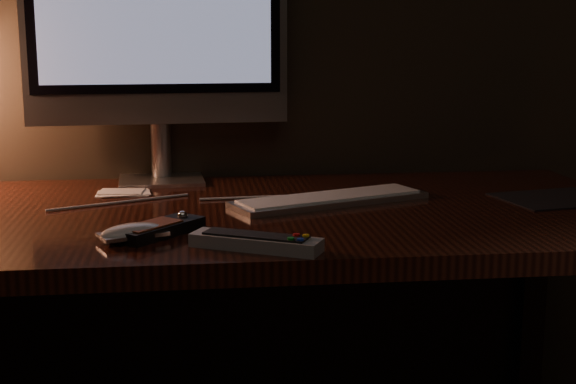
{
  "coord_description": "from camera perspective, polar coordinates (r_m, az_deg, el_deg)",
  "views": [
    {
      "loc": [
        -0.1,
        0.31,
        1.09
      ],
      "look_at": [
        0.07,
        1.73,
        0.81
      ],
      "focal_mm": 50.0,
      "sensor_mm": 36.0,
      "label": 1
    }
  ],
  "objects": [
    {
      "name": "media_remote",
      "position": [
        1.4,
        -9.14,
        -2.56
      ],
      "size": [
        0.16,
        0.17,
        0.03
      ],
      "rotation": [
        0.0,
        0.0,
        0.84
      ],
      "color": "black",
      "rests_on": "desk"
    },
    {
      "name": "monitor",
      "position": [
        1.87,
        -9.35,
        11.9
      ],
      "size": [
        0.59,
        0.18,
        0.62
      ],
      "rotation": [
        0.0,
        0.0,
        0.06
      ],
      "color": "silver",
      "rests_on": "desk"
    },
    {
      "name": "desk",
      "position": [
        1.69,
        -3.16,
        -5.0
      ],
      "size": [
        1.6,
        0.75,
        0.75
      ],
      "color": "#34140B",
      "rests_on": "ground"
    },
    {
      "name": "mouse",
      "position": [
        1.37,
        -10.97,
        -3.01
      ],
      "size": [
        0.12,
        0.1,
        0.02
      ],
      "primitive_type": "ellipsoid",
      "rotation": [
        0.0,
        0.0,
        0.4
      ],
      "color": "white",
      "rests_on": "desk"
    },
    {
      "name": "mousepad",
      "position": [
        1.77,
        18.48,
        -0.44
      ],
      "size": [
        0.26,
        0.22,
        0.0
      ],
      "primitive_type": "cube",
      "rotation": [
        0.0,
        0.0,
        0.19
      ],
      "color": "black",
      "rests_on": "desk"
    },
    {
      "name": "tv_remote",
      "position": [
        1.29,
        -2.31,
        -3.55
      ],
      "size": [
        0.22,
        0.15,
        0.03
      ],
      "rotation": [
        0.0,
        0.0,
        -0.48
      ],
      "color": "#949699",
      "rests_on": "desk"
    },
    {
      "name": "papers",
      "position": [
        1.77,
        -11.66,
        -0.05
      ],
      "size": [
        0.11,
        0.08,
        0.01
      ],
      "primitive_type": "cube",
      "rotation": [
        0.0,
        0.0,
        0.01
      ],
      "color": "white",
      "rests_on": "desk"
    },
    {
      "name": "keyboard",
      "position": [
        1.65,
        3.0,
        -0.49
      ],
      "size": [
        0.43,
        0.26,
        0.02
      ],
      "primitive_type": "cube",
      "rotation": [
        0.0,
        0.0,
        0.37
      ],
      "color": "silver",
      "rests_on": "desk"
    },
    {
      "name": "cable",
      "position": [
        1.67,
        -6.69,
        -0.61
      ],
      "size": [
        0.57,
        0.13,
        0.01
      ],
      "primitive_type": "cylinder",
      "rotation": [
        0.0,
        1.57,
        0.22
      ],
      "color": "white",
      "rests_on": "desk"
    }
  ]
}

